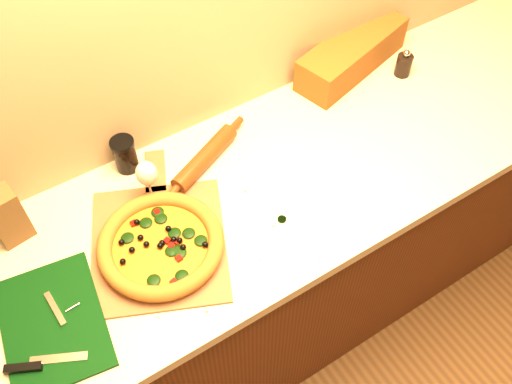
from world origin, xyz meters
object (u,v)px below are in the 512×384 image
at_px(pizza_peel, 159,240).
at_px(pepper_grinder, 404,64).
at_px(wine_glass, 147,174).
at_px(rolling_pin, 205,158).
at_px(dark_jar, 125,155).
at_px(pizza, 161,245).
at_px(cutting_board, 52,325).

relative_size(pizza_peel, pepper_grinder, 5.68).
xyz_separation_m(pizza_peel, wine_glass, (0.05, 0.14, 0.10)).
bearing_deg(rolling_pin, pepper_grinder, -0.62).
bearing_deg(pepper_grinder, pizza_peel, -170.84).
bearing_deg(dark_jar, pizza, -98.22).
bearing_deg(pizza, rolling_pin, 39.65).
bearing_deg(wine_glass, dark_jar, 94.21).
bearing_deg(pizza_peel, cutting_board, -141.81).
bearing_deg(rolling_pin, wine_glass, -171.38).
bearing_deg(cutting_board, pizza_peel, 22.39).
height_order(pizza_peel, pizza, pizza).
bearing_deg(pizza_peel, pepper_grinder, 33.21).
bearing_deg(dark_jar, rolling_pin, -28.86).
distance_m(pizza, dark_jar, 0.33).
relative_size(wine_glass, dark_jar, 1.31).
xyz_separation_m(pizza, wine_glass, (0.06, 0.18, 0.08)).
relative_size(pizza_peel, pizza, 1.71).
bearing_deg(pizza, cutting_board, -171.43).
distance_m(pizza_peel, pepper_grinder, 1.04).
bearing_deg(pizza_peel, pizza, -76.69).
distance_m(pizza, rolling_pin, 0.33).
relative_size(pizza_peel, rolling_pin, 1.60).
bearing_deg(wine_glass, rolling_pin, 8.62).
distance_m(pizza_peel, wine_glass, 0.18).
bearing_deg(wine_glass, pepper_grinder, 1.24).
height_order(pizza_peel, rolling_pin, rolling_pin).
distance_m(cutting_board, pepper_grinder, 1.39).
height_order(rolling_pin, dark_jar, dark_jar).
height_order(pizza, rolling_pin, pizza).
distance_m(cutting_board, rolling_pin, 0.64).
xyz_separation_m(pizza_peel, cutting_board, (-0.34, -0.08, 0.00)).
bearing_deg(dark_jar, pepper_grinder, -7.04).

